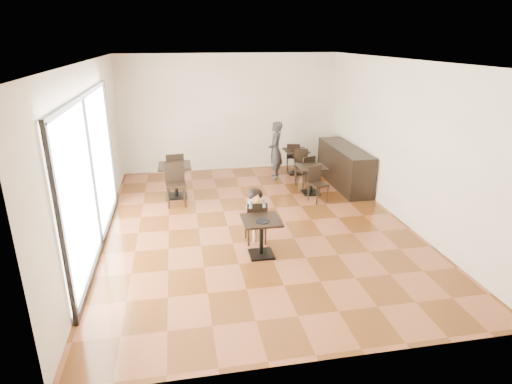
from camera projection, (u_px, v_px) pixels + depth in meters
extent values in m
cube|color=brown|center=(256.00, 224.00, 8.74)|extent=(6.00, 8.00, 0.01)
cube|color=white|center=(256.00, 61.00, 7.65)|extent=(6.00, 8.00, 0.01)
cube|color=white|center=(230.00, 113.00, 11.89)|extent=(6.00, 0.01, 3.20)
cube|color=white|center=(326.00, 239.00, 4.50)|extent=(6.00, 0.01, 3.20)
cube|color=white|center=(92.00, 155.00, 7.68)|extent=(0.01, 8.00, 3.20)
cube|color=white|center=(401.00, 141.00, 8.71)|extent=(0.01, 8.00, 3.20)
cube|color=white|center=(91.00, 174.00, 7.29)|extent=(0.04, 4.50, 2.60)
cylinder|color=black|center=(263.00, 221.00, 7.16)|extent=(0.23, 0.23, 0.01)
imported|color=#313136|center=(275.00, 150.00, 11.35)|extent=(0.49, 0.63, 1.53)
cube|color=black|center=(344.00, 166.00, 10.87)|extent=(0.60, 2.40, 1.00)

